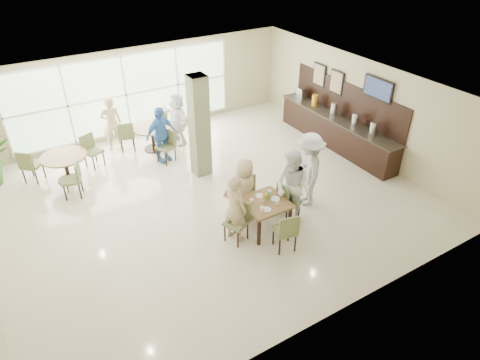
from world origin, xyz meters
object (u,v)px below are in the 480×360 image
buffet_counter (336,129)px  adult_a (161,135)px  main_table (265,205)px  round_table_right (152,132)px  adult_b (177,118)px  teen_standing (309,170)px  adult_standing (112,123)px  teen_left (234,208)px  round_table_left (65,161)px  teen_far (245,188)px  teen_right (293,188)px

buffet_counter → adult_a: buffet_counter is taller
main_table → round_table_right: bearing=98.1°
main_table → adult_b: 5.02m
adult_b → teen_standing: bearing=10.0°
adult_standing → adult_b: bearing=168.2°
teen_left → adult_standing: 5.67m
round_table_left → adult_a: size_ratio=0.71×
main_table → teen_far: (-0.09, 0.69, 0.10)m
teen_right → teen_standing: teen_standing is taller
main_table → round_table_right: 5.05m
adult_standing → adult_a: bearing=130.2°
round_table_left → adult_a: (2.62, -0.34, 0.24)m
adult_b → main_table: bearing=-7.8°
teen_standing → main_table: bearing=-45.0°
adult_b → adult_standing: adult_standing is taller
adult_a → adult_standing: (-0.96, 1.48, 0.00)m
teen_left → adult_standing: size_ratio=0.97×
adult_standing → teen_right: bearing=120.5°
buffet_counter → teen_left: (-4.95, -2.23, 0.26)m
round_table_left → buffet_counter: 7.90m
round_table_right → teen_standing: (2.21, -4.66, 0.36)m
buffet_counter → adult_a: 5.31m
teen_right → round_table_left: bearing=-158.5°
buffet_counter → teen_right: 4.22m
round_table_left → teen_far: 5.03m
round_table_left → teen_left: (2.62, -4.44, 0.22)m
main_table → teen_far: bearing=97.5°
round_table_left → main_table: bearing=-53.3°
round_table_right → buffet_counter: bearing=-28.7°
teen_left → adult_a: adult_a is taller
teen_left → adult_a: (-0.01, 4.10, 0.02)m
round_table_left → adult_b: 3.55m
buffet_counter → teen_far: bearing=-159.5°
main_table → teen_far: 0.70m
teen_right → adult_b: bearing=166.2°
round_table_right → adult_b: bearing=1.5°
teen_right → teen_standing: 0.87m
adult_b → round_table_right: bearing=-94.8°
round_table_left → teen_far: size_ratio=0.79×
buffet_counter → adult_b: bearing=146.3°
adult_standing → main_table: bearing=114.1°
teen_standing → adult_standing: size_ratio=1.12×
main_table → adult_b: size_ratio=0.60×
buffet_counter → adult_a: size_ratio=2.81×
buffet_counter → adult_standing: buffet_counter is taller
round_table_left → adult_b: size_ratio=0.73×
teen_far → adult_b: adult_b is taller
teen_left → adult_a: size_ratio=0.97×
main_table → teen_standing: 1.57m
round_table_right → teen_right: 5.25m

